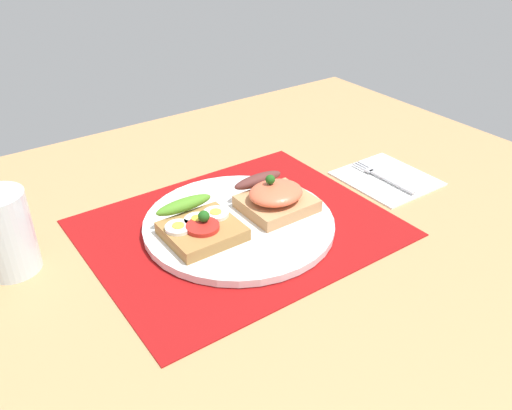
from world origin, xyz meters
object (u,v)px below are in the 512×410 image
Objects in this scene: sandwich_salmon at (274,197)px; napkin at (387,178)px; drinking_glass at (5,233)px; fork at (381,176)px; plate at (239,223)px; sandwich_egg_tomato at (199,226)px.

sandwich_salmon is 0.71× the size of napkin.
napkin is 1.32× the size of drinking_glass.
sandwich_salmon is 0.79× the size of fork.
sandwich_salmon is (6.12, -0.27, 2.54)cm from plate.
fork reaches higher than napkin.
plate is 27.66cm from fork.
napkin is at bearing -21.62° from fork.
sandwich_egg_tomato is at bearing 176.36° from napkin.
drinking_glass is (-34.95, 9.24, 2.10)cm from sandwich_salmon.
napkin is (28.59, -1.95, -0.55)cm from plate.
plate is 30.54cm from drinking_glass.
sandwich_salmon is at bearing 175.73° from napkin.
sandwich_salmon reaches higher than sandwich_egg_tomato.
fork is 57.61cm from drinking_glass.
sandwich_salmon is at bearing 176.56° from fork.
drinking_glass is at bearing 169.43° from fork.
sandwich_salmon is 0.94× the size of drinking_glass.
plate is 1.88× the size of napkin.
sandwich_egg_tomato is at bearing 176.91° from fork.
sandwich_egg_tomato is 35.06cm from napkin.
plate is at bearing -17.29° from drinking_glass.
sandwich_egg_tomato is at bearing 177.53° from plate.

